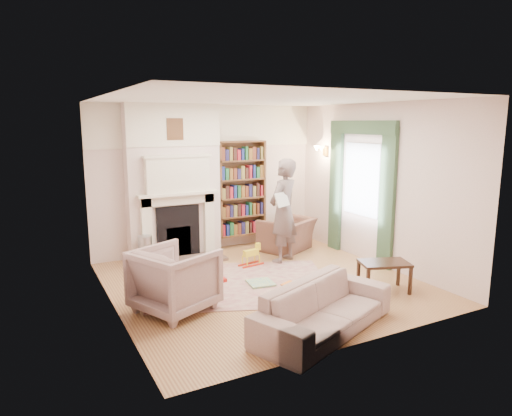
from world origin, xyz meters
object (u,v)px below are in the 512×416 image
bookcase (241,189)px  coffee_table (384,276)px  armchair_reading (287,234)px  man_reading (283,211)px  rocking_horse (251,255)px  sofa (324,308)px  paraffin_heater (145,251)px  armchair_left (175,280)px

bookcase → coffee_table: bearing=-76.8°
armchair_reading → man_reading: size_ratio=0.52×
rocking_horse → coffee_table: bearing=-67.9°
sofa → paraffin_heater: bearing=88.4°
armchair_reading → rocking_horse: bearing=1.7°
armchair_left → man_reading: man_reading is taller
sofa → coffee_table: size_ratio=2.85×
armchair_reading → armchair_left: (-2.84, -1.81, 0.12)m
paraffin_heater → rocking_horse: paraffin_heater is taller
armchair_reading → man_reading: man_reading is taller
armchair_reading → paraffin_heater: size_ratio=1.75×
sofa → man_reading: man_reading is taller
sofa → rocking_horse: size_ratio=4.53×
armchair_left → rocking_horse: armchair_left is taller
bookcase → rocking_horse: size_ratio=4.20×
sofa → armchair_left: bearing=112.8°
bookcase → armchair_reading: size_ratio=1.92×
armchair_left → bookcase: bearing=-65.8°
armchair_left → sofa: 1.98m
armchair_left → coffee_table: 3.05m
paraffin_heater → rocking_horse: (1.64, -0.82, -0.08)m
bookcase → man_reading: size_ratio=1.00×
bookcase → paraffin_heater: (-2.07, -0.45, -0.90)m
sofa → man_reading: size_ratio=1.08×
armchair_reading → armchair_left: armchair_left is taller
coffee_table → man_reading: bearing=125.9°
bookcase → paraffin_heater: bearing=-167.7°
bookcase → armchair_reading: bearing=-46.6°
sofa → bookcase: bearing=56.7°
rocking_horse → paraffin_heater: bearing=144.5°
armchair_reading → man_reading: 0.97m
bookcase → paraffin_heater: 2.30m
rocking_horse → armchair_reading: bearing=19.1°
sofa → armchair_reading: bearing=44.0°
coffee_table → rocking_horse: (-1.19, 1.98, -0.03)m
bookcase → sofa: size_ratio=0.93×
man_reading → paraffin_heater: (-2.27, 0.84, -0.65)m
bookcase → sofa: (-0.81, -3.92, -0.88)m
bookcase → paraffin_heater: size_ratio=3.36×
paraffin_heater → rocking_horse: 1.83m
armchair_left → armchair_reading: bearing=-82.1°
paraffin_heater → rocking_horse: bearing=-26.5°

